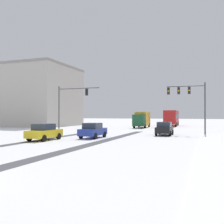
# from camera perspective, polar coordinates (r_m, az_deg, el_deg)

# --- Properties ---
(wheel_track_left_lane) EXTENTS (1.06, 32.88, 0.01)m
(wheel_track_left_lane) POSITION_cam_1_polar(r_m,az_deg,el_deg) (26.18, -16.43, -6.05)
(wheel_track_left_lane) COLOR #4C4C51
(wheel_track_left_lane) RESTS_ON ground
(wheel_track_right_lane) EXTENTS (1.17, 32.88, 0.01)m
(wheel_track_right_lane) POSITION_cam_1_polar(r_m,az_deg,el_deg) (23.08, -3.63, -6.82)
(wheel_track_right_lane) COLOR #4C4C51
(wheel_track_right_lane) RESTS_ON ground
(traffic_signal_near_right) EXTENTS (4.76, 0.46, 6.50)m
(traffic_signal_near_right) POSITION_cam_1_polar(r_m,az_deg,el_deg) (34.09, 16.59, 3.21)
(traffic_signal_near_right) COLOR #47474C
(traffic_signal_near_right) RESTS_ON ground
(traffic_signal_near_left) EXTENTS (6.28, 0.38, 6.50)m
(traffic_signal_near_left) POSITION_cam_1_polar(r_m,az_deg,el_deg) (36.60, -9.25, 2.46)
(traffic_signal_near_left) COLOR #47474C
(traffic_signal_near_left) RESTS_ON ground
(car_black_lead) EXTENTS (1.85, 4.11, 1.62)m
(car_black_lead) POSITION_cam_1_polar(r_m,az_deg,el_deg) (32.16, 11.43, -3.58)
(car_black_lead) COLOR black
(car_black_lead) RESTS_ON ground
(car_blue_second) EXTENTS (1.86, 4.11, 1.62)m
(car_blue_second) POSITION_cam_1_polar(r_m,az_deg,el_deg) (27.94, -4.21, -4.05)
(car_blue_second) COLOR #233899
(car_blue_second) RESTS_ON ground
(car_yellow_cab_third) EXTENTS (1.87, 4.12, 1.62)m
(car_yellow_cab_third) POSITION_cam_1_polar(r_m,az_deg,el_deg) (26.27, -14.64, -4.26)
(car_yellow_cab_third) COLOR yellow
(car_yellow_cab_third) RESTS_ON ground
(bus_oncoming) EXTENTS (2.97, 11.08, 3.38)m
(bus_oncoming) POSITION_cam_1_polar(r_m,az_deg,el_deg) (58.77, 12.93, -1.06)
(bus_oncoming) COLOR #B21E1E
(bus_oncoming) RESTS_ON ground
(box_truck_delivery) EXTENTS (2.55, 7.49, 3.02)m
(box_truck_delivery) POSITION_cam_1_polar(r_m,az_deg,el_deg) (50.26, 6.56, -1.56)
(box_truck_delivery) COLOR #194C2D
(box_truck_delivery) RESTS_ON ground
(office_building_far_left_block) EXTENTS (18.73, 15.57, 13.10)m
(office_building_far_left_block) POSITION_cam_1_polar(r_m,az_deg,el_deg) (61.14, -17.24, 3.26)
(office_building_far_left_block) COLOR #B2ADA3
(office_building_far_left_block) RESTS_ON ground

